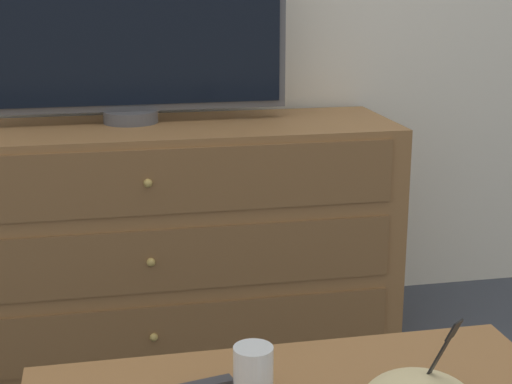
# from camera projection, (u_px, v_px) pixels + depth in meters

# --- Properties ---
(ground_plane) EXTENTS (12.00, 12.00, 0.00)m
(ground_plane) POSITION_uv_depth(u_px,v_px,m) (121.00, 309.00, 2.67)
(ground_plane) COLOR #383D47
(dresser) EXTENTS (1.50, 0.45, 0.67)m
(dresser) POSITION_uv_depth(u_px,v_px,m) (146.00, 237.00, 2.36)
(dresser) COLOR olive
(dresser) RESTS_ON ground_plane
(tv) EXTENTS (0.93, 0.16, 0.58)m
(tv) POSITION_uv_depth(u_px,v_px,m) (127.00, 20.00, 2.25)
(tv) COLOR #515156
(tv) RESTS_ON dresser
(drink_cup) EXTENTS (0.07, 0.07, 0.10)m
(drink_cup) POSITION_uv_depth(u_px,v_px,m) (253.00, 377.00, 1.30)
(drink_cup) COLOR beige
(drink_cup) RESTS_ON coffee_table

